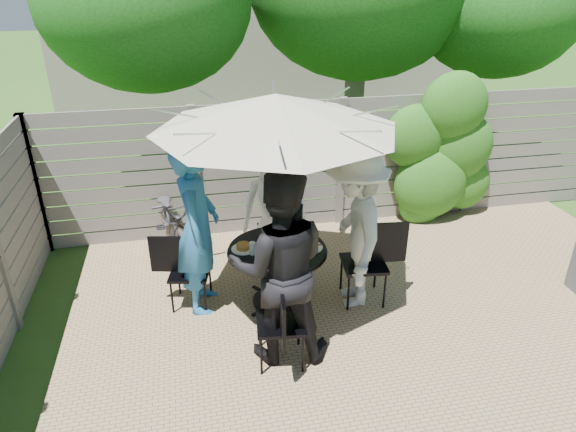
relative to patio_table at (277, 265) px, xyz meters
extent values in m
plane|color=#305019|center=(1.24, -1.22, -0.48)|extent=(60.00, 60.00, 0.00)
cube|color=#8F7953|center=(1.24, -0.72, -0.47)|extent=(7.00, 6.00, 0.02)
cube|color=slate|center=(1.24, 1.78, 0.44)|extent=(8.00, 0.10, 1.85)
ellipsoid|color=#276216|center=(2.64, 1.63, 0.42)|extent=(1.20, 0.70, 1.80)
cube|color=gray|center=(1.24, 10.78, 2.02)|extent=(10.00, 6.00, 5.00)
ellipsoid|color=#144C11|center=(4.44, 3.58, 2.35)|extent=(2.80, 2.80, 2.38)
cylinder|color=black|center=(0.00, 0.00, 0.20)|extent=(1.20, 1.20, 0.03)
cylinder|color=black|center=(0.00, 0.00, -0.14)|extent=(0.08, 0.08, 0.68)
cylinder|color=black|center=(0.00, 0.00, -0.46)|extent=(0.57, 0.57, 0.04)
cylinder|color=silver|center=(0.00, 0.00, 0.63)|extent=(0.04, 0.04, 2.23)
cone|color=#C0B39F|center=(0.00, 0.00, 1.70)|extent=(2.76, 2.76, 0.34)
cube|color=black|center=(0.15, 0.94, -0.06)|extent=(0.42, 0.42, 0.03)
cube|color=black|center=(0.15, 1.14, 0.16)|extent=(0.04, 0.41, 0.42)
imported|color=white|center=(0.13, 0.82, 0.32)|extent=(0.86, 0.63, 1.61)
cube|color=black|center=(-0.94, 0.15, -0.06)|extent=(0.49, 0.49, 0.03)
cube|color=black|center=(-1.14, 0.19, 0.17)|extent=(0.41, 0.12, 0.42)
imported|color=#2971B1|center=(-0.82, 0.13, 0.47)|extent=(0.56, 0.76, 1.91)
cube|color=black|center=(-0.15, -0.94, -0.03)|extent=(0.49, 0.49, 0.04)
cube|color=black|center=(-0.17, -1.16, 0.21)|extent=(0.08, 0.44, 0.45)
imported|color=black|center=(-0.13, -0.82, 0.48)|extent=(1.04, 0.87, 1.93)
cube|color=black|center=(0.94, -0.15, -0.01)|extent=(0.51, 0.51, 0.04)
cube|color=black|center=(1.17, -0.17, 0.24)|extent=(0.46, 0.08, 0.47)
imported|color=silver|center=(0.82, -0.13, 0.41)|extent=(0.83, 1.24, 1.79)
cylinder|color=white|center=(0.06, 0.36, 0.22)|extent=(0.26, 0.26, 0.01)
cylinder|color=#98622C|center=(0.06, 0.36, 0.25)|extent=(0.15, 0.15, 0.05)
cylinder|color=white|center=(-0.36, 0.06, 0.22)|extent=(0.26, 0.26, 0.01)
cylinder|color=#98622C|center=(-0.36, 0.06, 0.25)|extent=(0.15, 0.15, 0.05)
cylinder|color=white|center=(-0.06, -0.36, 0.22)|extent=(0.26, 0.26, 0.01)
cylinder|color=#98622C|center=(-0.06, -0.36, 0.25)|extent=(0.15, 0.15, 0.05)
cylinder|color=white|center=(0.36, -0.06, 0.22)|extent=(0.26, 0.26, 0.01)
cylinder|color=#98622C|center=(0.36, -0.06, 0.25)|extent=(0.15, 0.15, 0.05)
cylinder|color=silver|center=(-0.06, 0.27, 0.28)|extent=(0.07, 0.07, 0.14)
cylinder|color=silver|center=(-0.27, -0.06, 0.28)|extent=(0.07, 0.07, 0.14)
cylinder|color=silver|center=(0.06, -0.27, 0.28)|extent=(0.07, 0.07, 0.14)
cylinder|color=#59280C|center=(-0.05, 0.06, 0.29)|extent=(0.09, 0.09, 0.16)
cylinder|color=#C6B293|center=(0.13, 0.20, 0.27)|extent=(0.08, 0.08, 0.12)
imported|color=#333338|center=(-1.12, 1.38, -0.02)|extent=(0.98, 1.84, 0.92)
camera|label=1|loc=(-0.85, -4.70, 2.95)|focal=32.00mm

